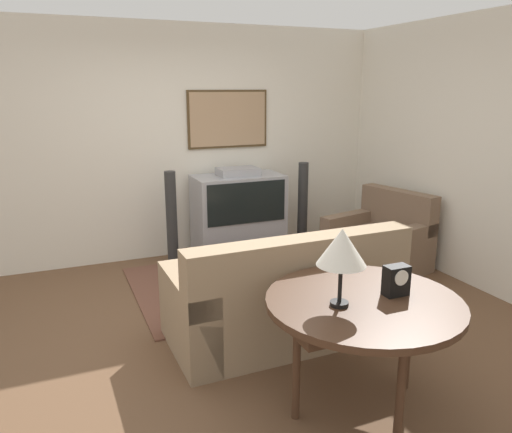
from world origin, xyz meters
The scene contains 14 objects.
ground_plane centered at (0.00, 0.00, 0.00)m, with size 12.00×12.00×0.00m, color brown.
wall_back centered at (0.01, 2.13, 1.35)m, with size 12.00×0.10×2.70m.
wall_right centered at (2.63, 0.00, 1.35)m, with size 0.06×12.00×2.70m.
area_rug centered at (0.45, 0.90, 0.01)m, with size 2.22×1.77×0.01m.
tv centered at (0.72, 1.75, 0.51)m, with size 1.05×0.56×1.08m.
couch centered at (0.34, -0.31, 0.33)m, with size 1.83×0.91×0.93m.
armchair centered at (2.03, 0.75, 0.29)m, with size 1.05×1.13×0.86m.
coffee_table centered at (0.39, 0.88, 0.35)m, with size 1.08×0.49×0.39m.
console_table centered at (0.37, -1.33, 0.69)m, with size 1.20×1.20×0.75m.
table_lamp centered at (0.18, -1.34, 1.10)m, with size 0.29×0.29×0.47m.
mantel_clock centered at (0.58, -1.34, 0.85)m, with size 0.15×0.10×0.19m.
remote centered at (0.23, 0.93, 0.40)m, with size 0.12×0.16×0.02m.
speaker_tower_left centered at (-0.11, 1.68, 0.52)m, with size 0.21×0.21×1.10m.
speaker_tower_right centered at (1.55, 1.68, 0.52)m, with size 0.21×0.21×1.10m.
Camera 1 is at (-1.32, -3.64, 2.00)m, focal length 35.00 mm.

